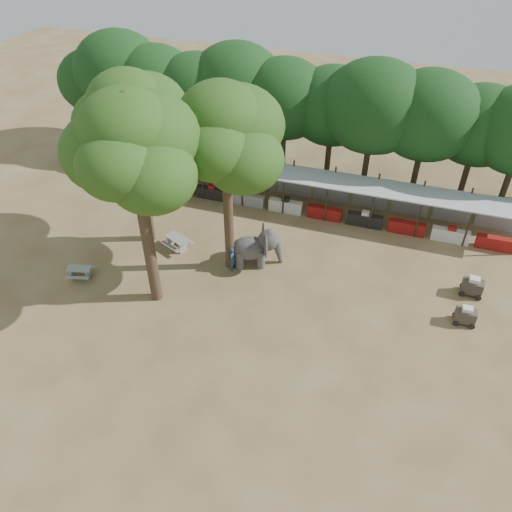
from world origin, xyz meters
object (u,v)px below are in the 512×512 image
(handler, at_px, (233,259))
(elephant, at_px, (256,247))
(picnic_table_far, at_px, (177,241))
(cart_back, at_px, (472,286))
(yard_tree_center, at_px, (132,149))
(cart_front, at_px, (465,315))
(yard_tree_back, at_px, (224,136))
(yard_tree_left, at_px, (132,119))
(picnic_table_near, at_px, (80,271))

(handler, bearing_deg, elephant, -46.41)
(picnic_table_far, bearing_deg, cart_back, 28.83)
(yard_tree_center, xyz_separation_m, handler, (3.42, 3.49, -8.39))
(picnic_table_far, xyz_separation_m, cart_front, (17.57, -1.22, 0.03))
(yard_tree_center, bearing_deg, cart_front, 10.73)
(yard_tree_back, relative_size, handler, 6.91)
(handler, bearing_deg, yard_tree_left, 79.58)
(yard_tree_back, xyz_separation_m, picnic_table_far, (-3.71, 0.41, -8.01))
(picnic_table_far, bearing_deg, yard_tree_left, -169.79)
(yard_tree_left, height_order, cart_back, yard_tree_left)
(yard_tree_center, height_order, picnic_table_far, yard_tree_center)
(yard_tree_back, bearing_deg, yard_tree_center, -126.86)
(yard_tree_left, height_order, picnic_table_far, yard_tree_left)
(yard_tree_center, height_order, cart_back, yard_tree_center)
(handler, xyz_separation_m, picnic_table_far, (-4.13, 0.92, -0.29))
(elephant, distance_m, handler, 1.61)
(yard_tree_back, xyz_separation_m, elephant, (1.59, 0.50, -7.28))
(yard_tree_back, bearing_deg, cart_front, -3.33)
(handler, distance_m, cart_front, 13.44)
(handler, relative_size, picnic_table_far, 0.78)
(yard_tree_center, distance_m, yard_tree_back, 5.04)
(yard_tree_back, bearing_deg, picnic_table_near, -153.32)
(picnic_table_far, bearing_deg, yard_tree_center, -56.18)
(cart_front, xyz_separation_m, cart_back, (0.36, 2.52, 0.05))
(yard_tree_left, height_order, cart_front, yard_tree_left)
(handler, bearing_deg, yard_tree_center, 138.36)
(handler, height_order, picnic_table_far, handler)
(picnic_table_far, height_order, cart_front, cart_front)
(cart_back, bearing_deg, cart_front, -93.96)
(yard_tree_center, xyz_separation_m, picnic_table_far, (-0.71, 4.41, -8.67))
(yard_tree_back, relative_size, elephant, 3.36)
(cart_front, distance_m, cart_back, 2.55)
(yard_tree_back, xyz_separation_m, picnic_table_near, (-8.02, -4.03, -8.08))
(yard_tree_center, relative_size, cart_front, 10.14)
(yard_tree_left, bearing_deg, handler, -13.21)
(handler, distance_m, cart_back, 13.98)
(yard_tree_back, bearing_deg, cart_back, 6.87)
(picnic_table_near, bearing_deg, yard_tree_left, 53.61)
(yard_tree_back, distance_m, elephant, 7.47)
(yard_tree_back, distance_m, picnic_table_near, 12.08)
(handler, xyz_separation_m, picnic_table_near, (-8.45, -3.52, -0.36))
(picnic_table_near, xyz_separation_m, cart_back, (22.25, 5.74, 0.15))
(yard_tree_back, bearing_deg, yard_tree_left, 170.54)
(picnic_table_near, distance_m, cart_back, 22.98)
(picnic_table_near, height_order, cart_front, cart_front)
(picnic_table_far, bearing_deg, picnic_table_near, -109.49)
(yard_tree_back, bearing_deg, picnic_table_far, 173.71)
(yard_tree_left, bearing_deg, elephant, -3.76)
(elephant, bearing_deg, cart_back, -16.79)
(yard_tree_left, relative_size, cart_front, 9.28)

